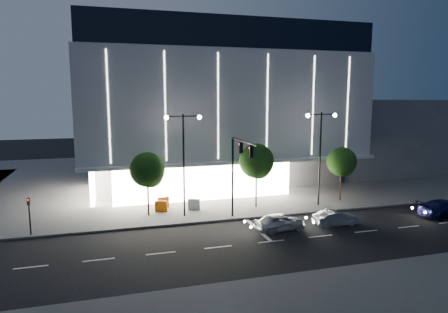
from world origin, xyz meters
TOP-DOWN VIEW (x-y plane):
  - ground at (0.00, 0.00)m, footprint 160.00×160.00m
  - sidewalk_museum at (5.00, 24.00)m, footprint 70.00×40.00m
  - sidewalk_near at (5.00, -12.00)m, footprint 70.00×10.00m
  - museum at (2.98, 22.31)m, footprint 30.00×25.80m
  - annex_building at (26.00, 24.00)m, footprint 16.00×20.00m
  - traffic_mast at (1.00, 3.34)m, footprint 0.33×5.89m
  - street_lamp_west at (-3.00, 6.00)m, footprint 3.16×0.36m
  - street_lamp_east at (10.00, 6.00)m, footprint 3.16×0.36m
  - ped_signal_far at (-15.00, 4.50)m, footprint 0.22×0.24m
  - tree_left at (-5.97, 7.02)m, footprint 3.02×3.02m
  - tree_mid at (4.03, 7.02)m, footprint 3.25×3.25m
  - tree_right at (13.03, 7.02)m, footprint 2.91×2.91m
  - car_lead at (3.57, 0.53)m, footprint 4.23×2.02m
  - car_second at (8.50, 0.45)m, footprint 3.79×1.37m
  - car_third at (19.04, -0.04)m, footprint 5.24×2.40m
  - barrier_a at (-4.80, 7.82)m, footprint 1.13×0.51m
  - barrier_b at (-1.81, 7.70)m, footprint 1.12×0.57m
  - barrier_c at (-4.44, 9.10)m, footprint 1.13×0.53m

SIDE VIEW (x-z plane):
  - ground at x=0.00m, z-range 0.00..0.00m
  - sidewalk_museum at x=5.00m, z-range 0.00..0.15m
  - sidewalk_near at x=5.00m, z-range 0.00..0.15m
  - car_second at x=8.50m, z-range 0.00..1.24m
  - barrier_a at x=-4.80m, z-range 0.15..1.15m
  - barrier_b at x=-1.81m, z-range 0.15..1.15m
  - barrier_c at x=-4.44m, z-range 0.15..1.15m
  - car_lead at x=3.57m, z-range 0.00..1.39m
  - car_third at x=19.04m, z-range 0.00..1.48m
  - ped_signal_far at x=-15.00m, z-range 0.39..3.39m
  - tree_right at x=13.03m, z-range 1.13..6.64m
  - tree_left at x=-5.97m, z-range 1.17..6.90m
  - tree_mid at x=4.03m, z-range 1.26..7.41m
  - annex_building at x=26.00m, z-range 0.00..10.00m
  - traffic_mast at x=1.00m, z-range 1.49..8.56m
  - street_lamp_west at x=-3.00m, z-range 1.46..10.46m
  - street_lamp_east at x=10.00m, z-range 1.46..10.46m
  - museum at x=2.98m, z-range 0.27..18.27m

